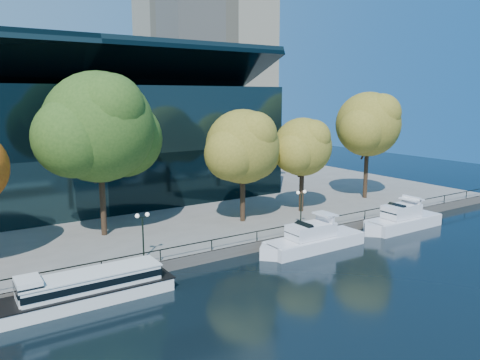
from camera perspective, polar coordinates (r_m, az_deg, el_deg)
ground at (r=40.58m, az=-1.13°, el=-11.12°), size 160.00×160.00×0.00m
promenade at (r=72.73m, az=-16.52°, el=-1.53°), size 90.00×67.08×1.00m
railing at (r=42.57m, az=-3.48°, el=-7.34°), size 88.20×0.08×0.99m
convention_building at (r=66.13m, az=-19.04°, el=4.22°), size 50.00×24.57×21.43m
office_tower at (r=101.10m, az=-4.50°, el=20.58°), size 22.50×22.50×65.90m
tour_boat at (r=36.29m, az=-18.80°, el=-12.44°), size 13.93×3.11×2.64m
cruiser_near at (r=46.22m, az=8.68°, el=-7.16°), size 11.77×3.03×3.41m
cruiser_far at (r=55.60m, az=19.04°, el=-4.55°), size 10.97×3.04×3.58m
tree_2 at (r=47.44m, az=-16.54°, el=5.93°), size 13.41×10.99×16.16m
tree_3 at (r=51.00m, az=0.53°, el=3.91°), size 10.13×8.30×12.39m
tree_4 at (r=56.13m, az=7.77°, el=3.87°), size 8.67×7.11×11.28m
tree_5 at (r=65.31m, az=15.50°, el=6.40°), size 10.75×8.82×14.33m
lamp_1 at (r=40.63m, az=-11.79°, el=-5.40°), size 1.26×0.36×4.03m
lamp_2 at (r=49.50m, az=7.47°, el=-2.46°), size 1.26×0.36×4.03m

